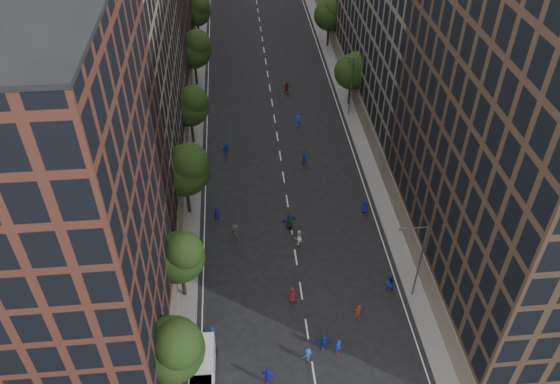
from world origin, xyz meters
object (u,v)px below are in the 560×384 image
(skater_1, at_px, (338,347))
(skater_2, at_px, (390,283))
(cargo_van, at_px, (202,364))
(streetlamp_far, at_px, (350,83))
(streetlamp_near, at_px, (418,258))
(skater_0, at_px, (212,334))

(skater_1, relative_size, skater_2, 0.89)
(skater_2, bearing_deg, cargo_van, 34.24)
(skater_2, bearing_deg, streetlamp_far, -81.98)
(cargo_van, relative_size, skater_2, 2.49)
(streetlamp_near, distance_m, cargo_van, 21.11)
(streetlamp_far, height_order, cargo_van, streetlamp_far)
(streetlamp_near, distance_m, skater_1, 10.75)
(skater_0, distance_m, skater_2, 17.51)
(skater_0, bearing_deg, streetlamp_far, -140.01)
(skater_0, bearing_deg, cargo_van, 54.03)
(cargo_van, bearing_deg, streetlamp_far, 64.54)
(streetlamp_far, xyz_separation_m, skater_1, (-8.03, -38.70, -4.32))
(streetlamp_near, distance_m, skater_2, 4.69)
(cargo_van, xyz_separation_m, skater_2, (17.80, 7.52, -0.37))
(skater_0, relative_size, skater_1, 0.90)
(streetlamp_near, bearing_deg, streetlamp_far, 90.00)
(streetlamp_near, relative_size, skater_1, 5.33)
(streetlamp_near, relative_size, cargo_van, 1.90)
(streetlamp_far, xyz_separation_m, skater_2, (-1.87, -32.13, -4.21))
(skater_1, bearing_deg, streetlamp_far, -108.90)
(streetlamp_near, xyz_separation_m, streetlamp_far, (0.00, 33.00, 0.00))
(streetlamp_near, distance_m, skater_0, 19.65)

